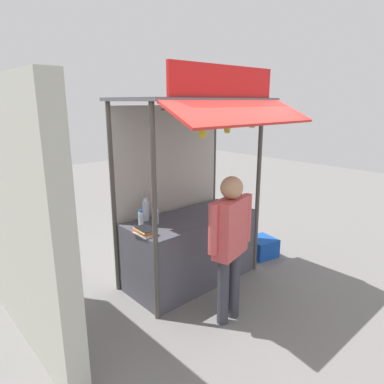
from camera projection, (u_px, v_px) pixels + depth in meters
ground_plane at (192, 279)px, 4.95m from camera, size 20.00×20.00×0.00m
stall_counter at (192, 249)px, 4.83m from camera, size 1.82×0.80×0.94m
stall_structure at (186, 158)px, 4.59m from camera, size 2.02×1.62×2.85m
water_bottle_right at (146, 210)px, 4.53m from camera, size 0.09×0.09×0.31m
water_bottle_mid_left at (141, 219)px, 4.28m from camera, size 0.06×0.06×0.23m
water_bottle_far_right at (156, 216)px, 4.42m from camera, size 0.07×0.07×0.24m
magazine_stack_far_left at (230, 205)px, 5.14m from camera, size 0.22×0.25×0.06m
magazine_stack_rear_center at (145, 231)px, 4.09m from camera, size 0.21×0.30×0.07m
banana_bunch_inner_right at (252, 123)px, 4.42m from camera, size 0.09×0.09×0.24m
banana_bunch_leftmost at (227, 127)px, 4.12m from camera, size 0.10×0.10×0.28m
banana_bunch_inner_left at (202, 131)px, 3.85m from camera, size 0.10×0.10×0.31m
vendor_person at (230, 237)px, 3.79m from camera, size 0.65×0.32×1.70m
plastic_crate at (261, 247)px, 5.68m from camera, size 0.50×0.50×0.30m
neighbour_wall at (18, 217)px, 3.47m from camera, size 0.20×2.40×2.69m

